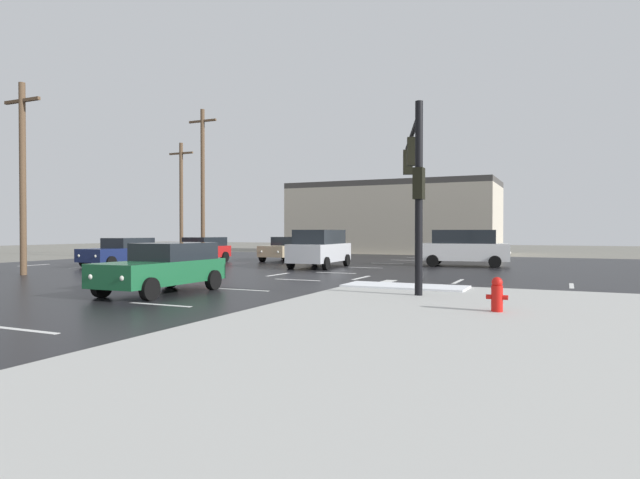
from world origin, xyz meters
name	(u,v)px	position (x,y,z in m)	size (l,w,h in m)	color
ground_plane	(318,277)	(0.00, 0.00, 0.00)	(120.00, 120.00, 0.00)	slate
road_asphalt	(318,276)	(0.00, 0.00, 0.01)	(44.00, 44.00, 0.02)	black
snow_strip_curbside	(405,286)	(5.00, -4.00, 0.17)	(4.00, 1.60, 0.06)	white
lane_markings	(331,280)	(1.20, -1.38, 0.02)	(36.15, 36.15, 0.01)	silver
traffic_signal_mast	(415,170)	(5.39, -4.29, 3.93)	(2.19, 6.13, 5.55)	black
fire_hydrant	(497,294)	(8.38, -8.37, 0.54)	(0.48, 0.26, 0.79)	red
strip_building_background	(393,218)	(-4.65, 26.61, 3.20)	(18.48, 8.00, 6.41)	#BCB29E
sedan_navy	(122,251)	(-12.65, 1.37, 0.85)	(2.08, 4.56, 1.58)	#141E47
sedan_green	(165,267)	(-1.76, -7.78, 0.85)	(2.07, 4.56, 1.58)	#195933
suv_white	(464,247)	(4.67, 9.35, 1.09)	(4.98, 2.58, 2.03)	white
suv_silver	(320,248)	(-2.26, 5.14, 1.09)	(2.38, 4.92, 2.03)	#B7BABF
sedan_red	(200,249)	(-10.73, 5.87, 0.85)	(2.07, 4.56, 1.58)	#B21919
sedan_tan	(287,248)	(-6.96, 10.20, 0.85)	(2.11, 4.58, 1.58)	tan
utility_pole_mid	(23,175)	(-12.26, -4.89, 4.51)	(2.20, 0.28, 8.59)	brown
utility_pole_far	(203,182)	(-12.89, 9.03, 5.38)	(2.20, 0.28, 10.33)	brown
utility_pole_distant	(181,197)	(-17.28, 12.18, 4.61)	(2.20, 0.28, 8.80)	brown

